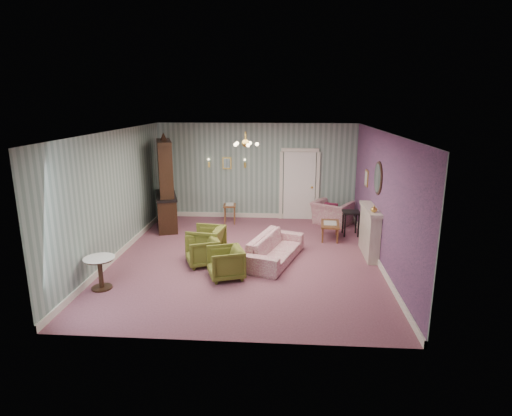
# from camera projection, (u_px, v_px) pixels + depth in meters

# --- Properties ---
(floor) EXTENTS (7.00, 7.00, 0.00)m
(floor) POSITION_uv_depth(u_px,v_px,m) (246.00, 258.00, 9.79)
(floor) COLOR #8C5164
(floor) RESTS_ON ground
(ceiling) EXTENTS (7.00, 7.00, 0.00)m
(ceiling) POSITION_uv_depth(u_px,v_px,m) (245.00, 131.00, 9.07)
(ceiling) COLOR white
(ceiling) RESTS_ON ground
(wall_back) EXTENTS (6.00, 0.00, 6.00)m
(wall_back) POSITION_uv_depth(u_px,v_px,m) (257.00, 171.00, 12.81)
(wall_back) COLOR slate
(wall_back) RESTS_ON ground
(wall_front) EXTENTS (6.00, 0.00, 6.00)m
(wall_front) POSITION_uv_depth(u_px,v_px,m) (223.00, 251.00, 6.05)
(wall_front) COLOR slate
(wall_front) RESTS_ON ground
(wall_left) EXTENTS (0.00, 7.00, 7.00)m
(wall_left) POSITION_uv_depth(u_px,v_px,m) (115.00, 195.00, 9.63)
(wall_left) COLOR slate
(wall_left) RESTS_ON ground
(wall_right) EXTENTS (0.00, 7.00, 7.00)m
(wall_right) POSITION_uv_depth(u_px,v_px,m) (382.00, 199.00, 9.22)
(wall_right) COLOR slate
(wall_right) RESTS_ON ground
(wall_right_floral) EXTENTS (0.00, 7.00, 7.00)m
(wall_right_floral) POSITION_uv_depth(u_px,v_px,m) (382.00, 199.00, 9.23)
(wall_right_floral) COLOR #B3598F
(wall_right_floral) RESTS_ON ground
(door) EXTENTS (1.12, 0.12, 2.16)m
(door) POSITION_uv_depth(u_px,v_px,m) (299.00, 184.00, 12.78)
(door) COLOR white
(door) RESTS_ON floor
(olive_chair_a) EXTENTS (0.84, 0.86, 0.71)m
(olive_chair_a) POSITION_uv_depth(u_px,v_px,m) (226.00, 262.00, 8.62)
(olive_chair_a) COLOR brown
(olive_chair_a) RESTS_ON floor
(olive_chair_b) EXTENTS (0.83, 0.86, 0.69)m
(olive_chair_b) POSITION_uv_depth(u_px,v_px,m) (202.00, 250.00, 9.32)
(olive_chair_b) COLOR brown
(olive_chair_b) RESTS_ON floor
(olive_chair_c) EXTENTS (0.81, 0.85, 0.77)m
(olive_chair_c) POSITION_uv_depth(u_px,v_px,m) (206.00, 240.00, 9.85)
(olive_chair_c) COLOR brown
(olive_chair_c) RESTS_ON floor
(sofa_chintz) EXTENTS (1.19, 2.12, 0.80)m
(sofa_chintz) POSITION_uv_depth(u_px,v_px,m) (275.00, 244.00, 9.52)
(sofa_chintz) COLOR #9E4062
(sofa_chintz) RESTS_ON floor
(wingback_chair) EXTENTS (1.24, 1.12, 0.91)m
(wingback_chair) POSITION_uv_depth(u_px,v_px,m) (332.00, 209.00, 12.37)
(wingback_chair) COLOR #9E4062
(wingback_chair) RESTS_ON floor
(dresser) EXTENTS (1.01, 1.68, 2.64)m
(dresser) POSITION_uv_depth(u_px,v_px,m) (165.00, 182.00, 11.83)
(dresser) COLOR black
(dresser) RESTS_ON floor
(fireplace) EXTENTS (0.30, 1.40, 1.16)m
(fireplace) POSITION_uv_depth(u_px,v_px,m) (370.00, 232.00, 9.84)
(fireplace) COLOR beige
(fireplace) RESTS_ON floor
(mantel_vase) EXTENTS (0.15, 0.15, 0.15)m
(mantel_vase) POSITION_uv_depth(u_px,v_px,m) (374.00, 209.00, 9.29)
(mantel_vase) COLOR gold
(mantel_vase) RESTS_ON fireplace
(oval_mirror) EXTENTS (0.04, 0.76, 0.84)m
(oval_mirror) POSITION_uv_depth(u_px,v_px,m) (378.00, 178.00, 9.51)
(oval_mirror) COLOR white
(oval_mirror) RESTS_ON wall_right
(framed_print) EXTENTS (0.04, 0.34, 0.42)m
(framed_print) POSITION_uv_depth(u_px,v_px,m) (367.00, 178.00, 10.88)
(framed_print) COLOR gold
(framed_print) RESTS_ON wall_right
(coffee_table) EXTENTS (0.53, 0.88, 0.43)m
(coffee_table) POSITION_uv_depth(u_px,v_px,m) (330.00, 231.00, 11.10)
(coffee_table) COLOR brown
(coffee_table) RESTS_ON floor
(side_table_black) EXTENTS (0.46, 0.46, 0.67)m
(side_table_black) POSITION_uv_depth(u_px,v_px,m) (351.00, 223.00, 11.35)
(side_table_black) COLOR black
(side_table_black) RESTS_ON floor
(pedestal_table) EXTENTS (0.60, 0.60, 0.64)m
(pedestal_table) POSITION_uv_depth(u_px,v_px,m) (101.00, 273.00, 8.12)
(pedestal_table) COLOR black
(pedestal_table) RESTS_ON floor
(nesting_table) EXTENTS (0.40, 0.49, 0.60)m
(nesting_table) POSITION_uv_depth(u_px,v_px,m) (230.00, 213.00, 12.52)
(nesting_table) COLOR brown
(nesting_table) RESTS_ON floor
(gilt_mirror_back) EXTENTS (0.28, 0.06, 0.36)m
(gilt_mirror_back) POSITION_uv_depth(u_px,v_px,m) (227.00, 163.00, 12.77)
(gilt_mirror_back) COLOR gold
(gilt_mirror_back) RESTS_ON wall_back
(sconce_left) EXTENTS (0.16, 0.12, 0.30)m
(sconce_left) POSITION_uv_depth(u_px,v_px,m) (209.00, 163.00, 12.79)
(sconce_left) COLOR gold
(sconce_left) RESTS_ON wall_back
(sconce_right) EXTENTS (0.16, 0.12, 0.30)m
(sconce_right) POSITION_uv_depth(u_px,v_px,m) (245.00, 163.00, 12.71)
(sconce_right) COLOR gold
(sconce_right) RESTS_ON wall_back
(chandelier) EXTENTS (0.56, 0.56, 0.36)m
(chandelier) POSITION_uv_depth(u_px,v_px,m) (246.00, 144.00, 9.14)
(chandelier) COLOR gold
(chandelier) RESTS_ON ceiling
(burgundy_cushion) EXTENTS (0.41, 0.28, 0.39)m
(burgundy_cushion) POSITION_uv_depth(u_px,v_px,m) (331.00, 209.00, 12.22)
(burgundy_cushion) COLOR maroon
(burgundy_cushion) RESTS_ON wingback_chair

